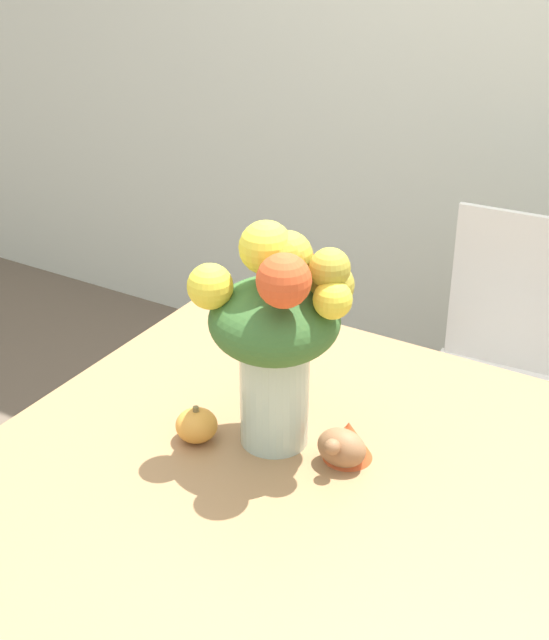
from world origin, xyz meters
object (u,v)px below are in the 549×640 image
at_px(pumpkin, 197,425).
at_px(turkey_figurine, 345,443).
at_px(dining_chair_near_window, 502,382).
at_px(flower_vase, 278,327).

relative_size(pumpkin, turkey_figurine, 0.64).
bearing_deg(pumpkin, turkey_figurine, 17.70).
bearing_deg(dining_chair_near_window, flower_vase, -107.45).
xyz_separation_m(flower_vase, turkey_figurine, (0.14, 0.01, -0.21)).
bearing_deg(turkey_figurine, pumpkin, -162.30).
distance_m(flower_vase, dining_chair_near_window, 1.00).
bearing_deg(turkey_figurine, flower_vase, -175.06).
distance_m(flower_vase, turkey_figurine, 0.26).
distance_m(pumpkin, turkey_figurine, 0.29).
height_order(pumpkin, turkey_figurine, turkey_figurine).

